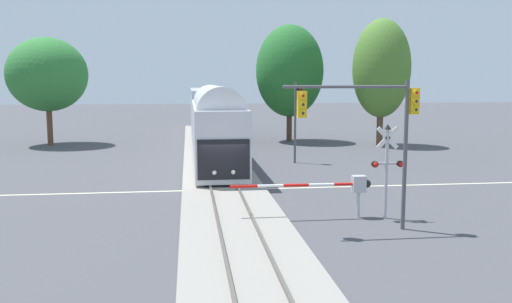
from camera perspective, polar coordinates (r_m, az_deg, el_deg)
ground_plane at (r=28.92m, az=-3.46°, el=-4.08°), size 220.00×220.00×0.00m
road_centre_stripe at (r=28.92m, az=-3.46°, el=-4.07°), size 44.00×0.20×0.01m
railway_track at (r=28.90m, az=-3.47°, el=-3.89°), size 4.40×80.00×0.32m
commuter_train at (r=47.48m, az=-4.99°, el=3.84°), size 3.04×41.95×5.16m
crossing_gate_near at (r=23.10m, az=9.21°, el=-3.60°), size 6.04×0.40×1.80m
crossing_signal_mast at (r=23.15m, az=13.72°, el=-1.02°), size 1.36×0.44×4.02m
traffic_signal_near_right at (r=20.91m, az=12.19°, el=3.56°), size 5.27×0.38×5.83m
traffic_signal_far_side at (r=38.03m, az=4.39°, el=4.52°), size 0.53×0.38×5.73m
pine_left_background at (r=52.20m, az=-21.26°, el=7.61°), size 7.09×7.09×9.68m
maple_right_background at (r=49.68m, az=13.17°, el=8.56°), size 5.14×5.14×11.28m
elm_centre_background at (r=51.72m, az=3.59°, el=8.51°), size 6.42×6.42×11.08m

